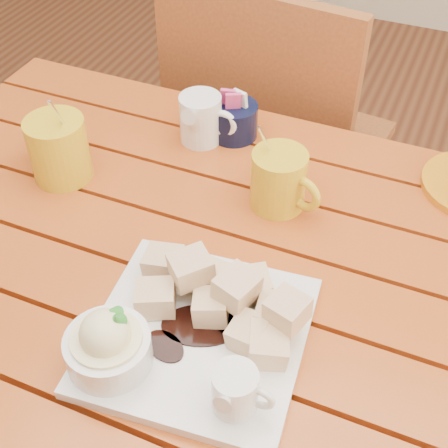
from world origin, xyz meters
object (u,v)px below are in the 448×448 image
at_px(coffee_mug_left, 57,147).
at_px(chair_far, 272,143).
at_px(dessert_plate, 184,330).
at_px(table, 216,306).
at_px(coffee_mug_right, 280,180).

xyz_separation_m(coffee_mug_left, chair_far, (0.20, 0.52, -0.28)).
bearing_deg(dessert_plate, coffee_mug_left, 145.64).
bearing_deg(table, coffee_mug_left, 165.73).
height_order(coffee_mug_right, chair_far, chair_far).
relative_size(table, coffee_mug_right, 8.26).
relative_size(table, chair_far, 1.28).
bearing_deg(coffee_mug_left, dessert_plate, -15.88).
xyz_separation_m(table, dessert_plate, (0.03, -0.15, 0.14)).
distance_m(dessert_plate, coffee_mug_left, 0.41).
height_order(table, coffee_mug_left, coffee_mug_left).
xyz_separation_m(dessert_plate, coffee_mug_left, (-0.34, 0.23, 0.02)).
relative_size(dessert_plate, coffee_mug_right, 2.02).
height_order(dessert_plate, coffee_mug_right, coffee_mug_right).
xyz_separation_m(coffee_mug_right, chair_far, (-0.16, 0.45, -0.28)).
bearing_deg(table, chair_far, 100.98).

